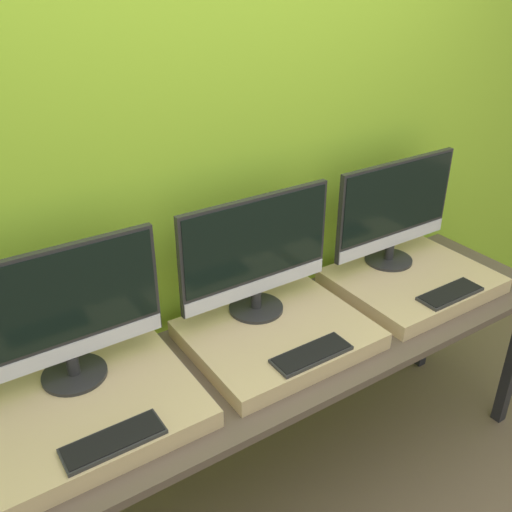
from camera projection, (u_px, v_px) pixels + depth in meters
wall_back at (224, 177)px, 2.12m from camera, size 8.00×0.04×2.60m
workbench at (281, 360)px, 2.12m from camera, size 2.43×0.63×0.77m
wooden_riser_left at (91, 409)px, 1.75m from camera, size 0.64×0.52×0.06m
monitor_left at (63, 312)px, 1.73m from camera, size 0.62×0.21×0.46m
keyboard_left at (113, 441)px, 1.59m from camera, size 0.29×0.10×0.01m
wooden_riser_center at (278, 335)px, 2.09m from camera, size 0.64×0.52×0.06m
monitor_center at (256, 252)px, 2.07m from camera, size 0.62×0.21×0.46m
keyboard_center at (312, 354)px, 1.93m from camera, size 0.29×0.10×0.01m
wooden_riser_right at (412, 281)px, 2.43m from camera, size 0.64×0.52×0.06m
monitor_right at (395, 210)px, 2.41m from camera, size 0.62×0.21×0.46m
keyboard_right at (450, 293)px, 2.27m from camera, size 0.29×0.10×0.01m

